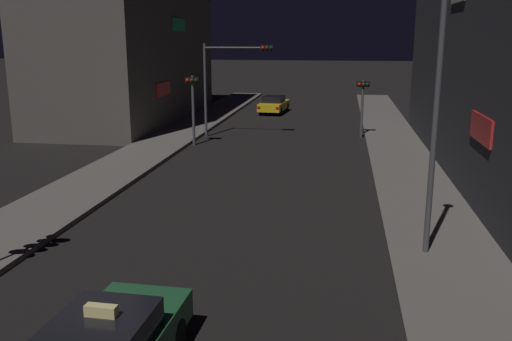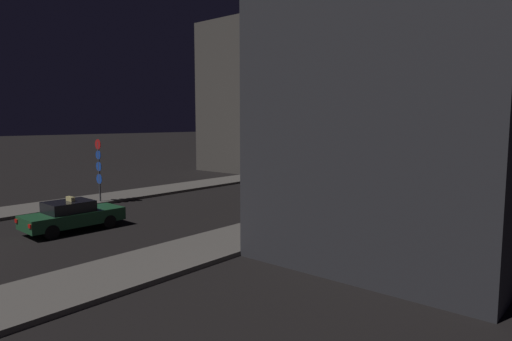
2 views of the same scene
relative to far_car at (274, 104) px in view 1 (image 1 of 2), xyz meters
name	(u,v)px [view 1 (image 1 of 2)]	position (x,y,z in m)	size (l,w,h in m)	color
sidewalk_left	(159,145)	(-4.69, -15.23, -0.64)	(3.19, 59.49, 0.18)	#5B5651
sidewalk_right	(398,152)	(8.61, -15.23, -0.64)	(3.19, 59.49, 0.18)	#5B5651
building_facade_left	(129,16)	(-9.95, -5.46, 6.82)	(7.42, 19.85, 15.11)	#514C47
far_car	(274,104)	(0.00, 0.00, 0.00)	(2.19, 4.59, 1.42)	yellow
traffic_light_overhead	(230,71)	(-1.26, -11.57, 3.37)	(4.33, 0.42, 5.71)	#47474C
traffic_light_left_kerb	(193,96)	(-2.84, -14.46, 2.10)	(0.80, 0.42, 3.97)	#47474C
traffic_light_right_kerb	(363,96)	(6.76, -10.43, 1.82)	(0.80, 0.41, 3.54)	#47474C
street_lamp_near_block	(438,92)	(8.03, -29.71, 3.92)	(0.37, 0.37, 7.70)	#47474C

